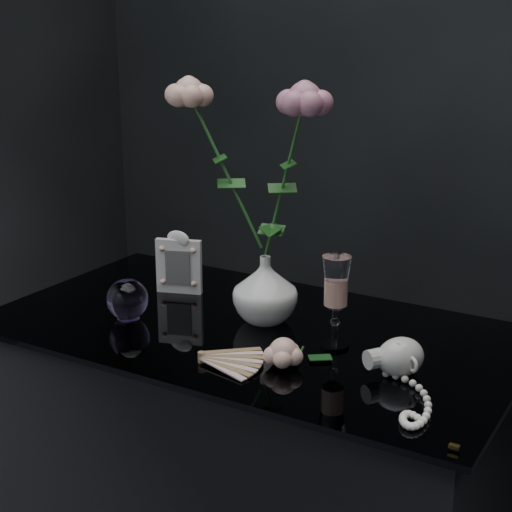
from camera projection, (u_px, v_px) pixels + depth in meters
The scene contains 9 objects.
table at pixel (252, 492), 1.68m from camera, with size 1.05×0.58×0.76m.
vase at pixel (265, 289), 1.58m from camera, with size 0.13×0.13×0.14m, color white.
wine_glass at pixel (336, 302), 1.45m from camera, with size 0.05×0.05×0.18m, color white, non-canonical shape.
picture_frame at pixel (179, 262), 1.74m from camera, with size 0.11×0.08×0.14m, color silver, non-canonical shape.
paperweight at pixel (127, 299), 1.60m from camera, with size 0.09×0.09×0.09m, color #9171B8, non-canonical shape.
paper_fan at pixel (201, 356), 1.40m from camera, with size 0.22×0.17×0.02m, color beige, non-canonical shape.
loose_rose at pixel (283, 352), 1.38m from camera, with size 0.12×0.16×0.05m, color #FDB7A3, non-canonical shape.
pearl_jar at pixel (401, 355), 1.35m from camera, with size 0.24×0.25×0.07m, color silver, non-canonical shape.
roses at pixel (251, 157), 1.51m from camera, with size 0.31×0.13×0.40m.
Camera 1 is at (0.75, -1.20, 1.35)m, focal length 55.00 mm.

